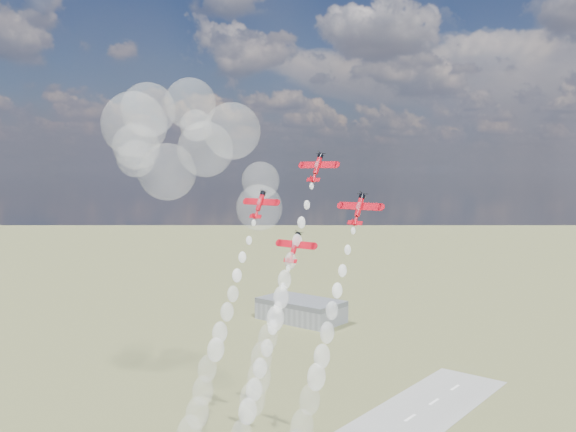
% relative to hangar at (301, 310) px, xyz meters
% --- Properties ---
extents(hangar, '(50.00, 28.00, 13.00)m').
position_rel_hangar_xyz_m(hangar, '(0.00, 0.00, 0.00)').
color(hangar, gray).
rests_on(hangar, ground).
extents(plane_lead, '(11.34, 5.60, 7.56)m').
position_rel_hangar_xyz_m(plane_lead, '(127.79, -159.36, 85.45)').
color(plane_lead, red).
rests_on(plane_lead, ground).
extents(plane_left, '(11.34, 5.60, 7.56)m').
position_rel_hangar_xyz_m(plane_left, '(111.97, -164.12, 75.45)').
color(plane_left, red).
rests_on(plane_left, ground).
extents(plane_right, '(11.34, 5.60, 7.56)m').
position_rel_hangar_xyz_m(plane_right, '(143.61, -164.12, 75.45)').
color(plane_right, red).
rests_on(plane_right, ground).
extents(plane_slot, '(11.34, 5.60, 7.56)m').
position_rel_hangar_xyz_m(plane_slot, '(127.79, -168.88, 65.45)').
color(plane_slot, red).
rests_on(plane_slot, ground).
extents(smoke_trail_lead, '(5.59, 26.37, 52.56)m').
position_rel_hangar_xyz_m(smoke_trail_lead, '(127.84, -180.14, 41.58)').
color(smoke_trail_lead, white).
rests_on(smoke_trail_lead, plane_lead).
extents(smoke_trail_left, '(5.80, 26.66, 53.36)m').
position_rel_hangar_xyz_m(smoke_trail_left, '(112.03, -185.15, 31.22)').
color(smoke_trail_left, white).
rests_on(smoke_trail_left, plane_left).
extents(smoke_trail_right, '(5.58, 26.43, 52.48)m').
position_rel_hangar_xyz_m(smoke_trail_right, '(143.66, -185.14, 31.33)').
color(smoke_trail_right, white).
rests_on(smoke_trail_right, plane_right).
extents(drifted_smoke_cloud, '(59.68, 41.85, 48.42)m').
position_rel_hangar_xyz_m(drifted_smoke_cloud, '(68.91, -154.81, 93.89)').
color(drifted_smoke_cloud, white).
rests_on(drifted_smoke_cloud, ground).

